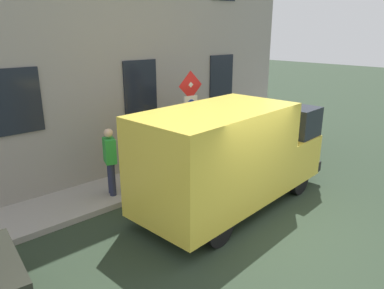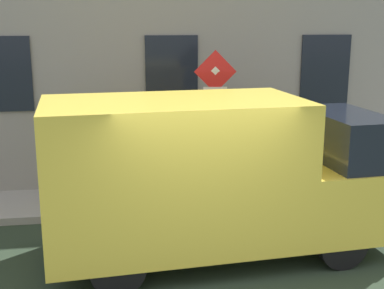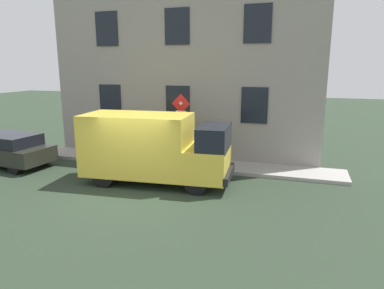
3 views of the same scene
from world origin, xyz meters
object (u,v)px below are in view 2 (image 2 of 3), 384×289
object	(u,v)px
sign_post_stacked	(215,113)
bicycle_green	(230,172)
delivery_van	(213,174)
pedestrian	(89,158)
litter_bin	(201,180)
bicycle_red	(184,174)

from	to	relation	value
sign_post_stacked	bicycle_green	size ratio (longest dim) A/B	1.66
delivery_van	pedestrian	distance (m)	3.01
bicycle_green	litter_bin	size ratio (longest dim) A/B	1.90
delivery_van	litter_bin	size ratio (longest dim) A/B	6.08
bicycle_green	delivery_van	bearing A→B (deg)	63.86
sign_post_stacked	bicycle_red	world-z (taller)	sign_post_stacked
sign_post_stacked	pedestrian	xyz separation A→B (m)	(0.35, 2.36, -0.87)
delivery_van	bicycle_red	xyz separation A→B (m)	(2.80, 0.06, -0.82)
bicycle_red	pedestrian	size ratio (longest dim) A/B	0.99
delivery_van	litter_bin	xyz separation A→B (m)	(2.06, -0.16, -0.74)
bicycle_red	sign_post_stacked	bearing A→B (deg)	117.91
litter_bin	sign_post_stacked	bearing A→B (deg)	-121.85
delivery_van	bicycle_red	world-z (taller)	delivery_van
sign_post_stacked	bicycle_red	distance (m)	1.75
bicycle_red	pedestrian	distance (m)	2.06
bicycle_red	pedestrian	world-z (taller)	pedestrian
delivery_van	pedestrian	xyz separation A→B (m)	(2.26, 1.97, -0.26)
bicycle_red	litter_bin	bearing A→B (deg)	107.20
delivery_van	bicycle_green	bearing A→B (deg)	67.27
bicycle_green	litter_bin	distance (m)	1.07
sign_post_stacked	litter_bin	xyz separation A→B (m)	(0.15, 0.24, -1.35)
bicycle_green	bicycle_red	size ratio (longest dim) A/B	1.00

